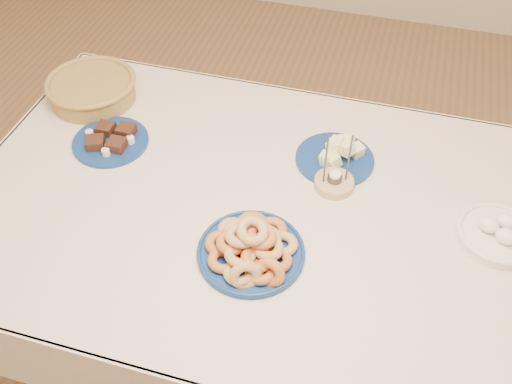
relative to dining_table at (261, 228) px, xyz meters
The scene contains 8 objects.
ground 0.64m from the dining_table, ahead, with size 5.00×5.00×0.00m, color brown.
dining_table is the anchor object (origin of this frame).
donut_platter 0.23m from the dining_table, 81.97° to the right, with size 0.35×0.35×0.13m.
melon_plate 0.32m from the dining_table, 54.48° to the left, with size 0.30×0.30×0.08m.
brownie_plate 0.55m from the dining_table, 167.05° to the left, with size 0.29×0.29×0.04m.
wicker_basket 0.76m from the dining_table, 155.34° to the left, with size 0.36×0.36×0.08m.
candle_holder 0.25m from the dining_table, 34.17° to the left, with size 0.15×0.15×0.19m.
egg_bowl 0.65m from the dining_table, ahead, with size 0.27×0.27×0.07m.
Camera 1 is at (0.29, -1.04, 1.93)m, focal length 40.00 mm.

